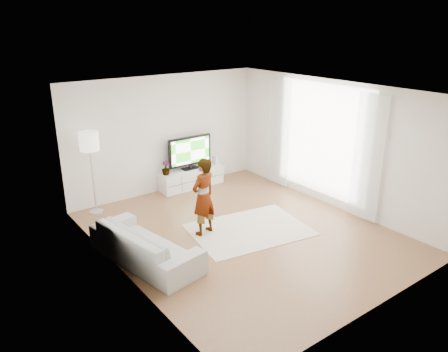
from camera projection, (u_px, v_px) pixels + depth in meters
floor at (243, 233)px, 8.64m from camera, size 6.00×6.00×0.00m
ceiling at (245, 91)px, 7.69m from camera, size 6.00×6.00×0.00m
wall_left at (119, 196)px, 6.76m from camera, size 0.02×6.00×2.80m
wall_right at (333, 145)px, 9.57m from camera, size 0.02×6.00×2.80m
wall_back at (165, 134)px, 10.43m from camera, size 5.00×0.02×2.80m
wall_front at (384, 222)px, 5.90m from camera, size 5.00×0.02×2.80m
window at (322, 140)px, 9.77m from camera, size 0.01×2.60×2.50m
curtain_near at (368, 158)px, 8.77m from camera, size 0.04×0.70×2.60m
curtain_far at (279, 133)px, 10.74m from camera, size 0.04×0.70×2.60m
media_console at (191, 178)px, 10.96m from camera, size 1.67×0.48×0.47m
television at (190, 152)px, 10.75m from camera, size 1.19×0.23×0.83m
game_console at (215, 160)px, 11.26m from camera, size 0.08×0.16×0.21m
potted_plant at (166, 168)px, 10.42m from camera, size 0.24×0.24×0.35m
rug at (249, 230)px, 8.76m from camera, size 2.54×2.01×0.01m
player at (203, 197)px, 8.36m from camera, size 0.63×0.49×1.54m
sofa at (145, 244)px, 7.54m from camera, size 1.25×2.35×0.65m
floor_lamp at (89, 145)px, 9.06m from camera, size 0.40×0.40×1.80m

